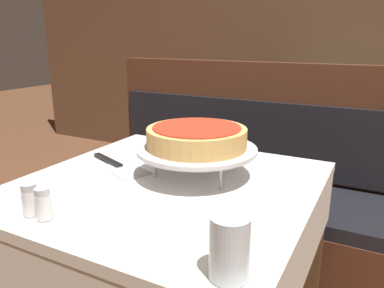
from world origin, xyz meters
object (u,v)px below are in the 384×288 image
at_px(pizza_server, 119,166).
at_px(salt_shaker, 30,200).
at_px(dining_table_rear, 335,120).
at_px(napkin_holder, 224,139).
at_px(dining_table_front, 168,218).
at_px(deep_dish_pizza, 197,137).
at_px(condiment_caddy, 336,94).
at_px(pizza_pan_stand, 197,150).
at_px(water_glass_near, 230,247).
at_px(pepper_shaker, 43,204).
at_px(booth_bench, 229,205).

xyz_separation_m(pizza_server, salt_shaker, (0.03, -0.37, 0.03)).
bearing_deg(pizza_server, dining_table_rear, 74.96).
bearing_deg(napkin_holder, dining_table_front, -93.43).
bearing_deg(deep_dish_pizza, pizza_server, -170.10).
relative_size(salt_shaker, condiment_caddy, 0.44).
bearing_deg(pizza_pan_stand, dining_table_rear, 83.26).
height_order(dining_table_front, pizza_pan_stand, pizza_pan_stand).
bearing_deg(water_glass_near, napkin_holder, 113.66).
bearing_deg(pepper_shaker, pizza_server, 101.06).
xyz_separation_m(deep_dish_pizza, water_glass_near, (0.28, -0.42, -0.07)).
bearing_deg(dining_table_rear, pizza_pan_stand, -96.74).
bearing_deg(dining_table_front, salt_shaker, -118.01).
bearing_deg(pizza_pan_stand, pizza_server, -170.10).
relative_size(pizza_server, water_glass_near, 2.42).
height_order(dining_table_front, dining_table_rear, dining_table_front).
xyz_separation_m(pizza_pan_stand, water_glass_near, (0.28, -0.42, -0.02)).
relative_size(water_glass_near, salt_shaker, 1.51).
distance_m(water_glass_near, pepper_shaker, 0.47).
height_order(dining_table_front, booth_bench, booth_bench).
xyz_separation_m(booth_bench, napkin_holder, (0.14, -0.42, 0.48)).
xyz_separation_m(dining_table_front, dining_table_rear, (0.25, 1.73, -0.01)).
distance_m(pizza_pan_stand, water_glass_near, 0.50).
bearing_deg(dining_table_rear, pizza_server, -105.04).
bearing_deg(salt_shaker, napkin_holder, 74.16).
bearing_deg(deep_dish_pizza, condiment_caddy, 84.17).
bearing_deg(booth_bench, dining_table_rear, 68.69).
relative_size(napkin_holder, condiment_caddy, 0.57).
height_order(pizza_server, pepper_shaker, pepper_shaker).
height_order(deep_dish_pizza, napkin_holder, deep_dish_pizza).
xyz_separation_m(water_glass_near, condiment_caddy, (-0.10, 2.15, -0.02)).
height_order(pepper_shaker, napkin_holder, napkin_holder).
distance_m(dining_table_rear, pepper_shaker, 2.11).
xyz_separation_m(dining_table_front, pizza_pan_stand, (0.06, 0.08, 0.20)).
bearing_deg(deep_dish_pizza, napkin_holder, 96.76).
bearing_deg(deep_dish_pizza, salt_shaker, -119.73).
relative_size(pizza_pan_stand, pizza_server, 1.27).
bearing_deg(pizza_pan_stand, pepper_shaker, -114.79).
bearing_deg(salt_shaker, condiment_caddy, 79.12).
height_order(deep_dish_pizza, condiment_caddy, condiment_caddy).
height_order(pizza_pan_stand, salt_shaker, pizza_pan_stand).
height_order(dining_table_rear, pizza_pan_stand, pizza_pan_stand).
height_order(dining_table_front, napkin_holder, napkin_holder).
distance_m(dining_table_rear, water_glass_near, 2.08).
height_order(water_glass_near, napkin_holder, water_glass_near).
bearing_deg(booth_bench, salt_shaker, -93.17).
height_order(booth_bench, napkin_holder, booth_bench).
xyz_separation_m(deep_dish_pizza, napkin_holder, (-0.03, 0.29, -0.08)).
height_order(water_glass_near, salt_shaker, water_glass_near).
bearing_deg(water_glass_near, condiment_caddy, 92.67).
relative_size(dining_table_front, water_glass_near, 7.07).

